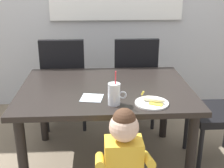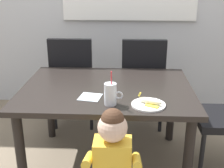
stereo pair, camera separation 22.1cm
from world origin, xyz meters
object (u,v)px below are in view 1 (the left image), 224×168
(dining_table, at_px, (106,97))
(snack_plate, at_px, (152,103))
(dining_chair_right, at_px, (134,77))
(peeled_banana, at_px, (153,100))
(dining_chair_left, at_px, (65,78))
(paper_napkin, at_px, (92,98))
(toddler_standing, at_px, (124,157))
(milk_cup, at_px, (114,95))

(dining_table, height_order, snack_plate, snack_plate)
(dining_chair_right, distance_m, peeled_banana, 1.04)
(dining_chair_left, bearing_deg, paper_napkin, 107.67)
(snack_plate, bearing_deg, dining_table, 131.41)
(dining_table, distance_m, paper_napkin, 0.26)
(dining_chair_right, relative_size, peeled_banana, 5.60)
(dining_chair_left, xyz_separation_m, peeled_banana, (0.70, -1.02, 0.19))
(dining_chair_right, bearing_deg, toddler_standing, 80.21)
(snack_plate, height_order, paper_napkin, snack_plate)
(dining_chair_left, bearing_deg, peeled_banana, 124.64)
(toddler_standing, xyz_separation_m, milk_cup, (-0.03, 0.37, 0.24))
(snack_plate, distance_m, paper_napkin, 0.43)
(dining_table, relative_size, snack_plate, 5.78)
(toddler_standing, bearing_deg, snack_plate, 58.26)
(dining_chair_right, xyz_separation_m, toddler_standing, (-0.24, -1.38, -0.02))
(peeled_banana, bearing_deg, paper_napkin, 163.84)
(dining_chair_left, height_order, toddler_standing, dining_chair_left)
(toddler_standing, bearing_deg, dining_table, 96.34)
(dining_table, bearing_deg, milk_cup, -82.01)
(dining_chair_right, xyz_separation_m, peeled_banana, (-0.00, -1.02, 0.19))
(toddler_standing, xyz_separation_m, peeled_banana, (0.23, 0.36, 0.21))
(dining_chair_left, relative_size, milk_cup, 3.85)
(dining_chair_right, distance_m, toddler_standing, 1.40)
(dining_table, height_order, milk_cup, milk_cup)
(dining_chair_left, height_order, snack_plate, dining_chair_left)
(dining_chair_right, height_order, peeled_banana, dining_chair_right)
(milk_cup, relative_size, snack_plate, 1.08)
(toddler_standing, relative_size, milk_cup, 3.36)
(peeled_banana, bearing_deg, dining_table, 132.47)
(dining_table, distance_m, toddler_standing, 0.71)
(dining_table, height_order, dining_chair_left, dining_chair_left)
(milk_cup, relative_size, paper_napkin, 1.66)
(dining_chair_right, bearing_deg, milk_cup, 75.10)
(dining_chair_left, height_order, milk_cup, dining_chair_left)
(milk_cup, xyz_separation_m, snack_plate, (0.26, -0.01, -0.06))
(dining_chair_right, relative_size, toddler_standing, 1.15)
(toddler_standing, bearing_deg, paper_napkin, 110.81)
(dining_chair_right, relative_size, snack_plate, 4.17)
(toddler_standing, relative_size, peeled_banana, 4.89)
(dining_chair_left, xyz_separation_m, milk_cup, (0.44, -1.01, 0.23))
(dining_chair_left, height_order, dining_chair_right, same)
(milk_cup, xyz_separation_m, paper_napkin, (-0.15, 0.12, -0.06))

